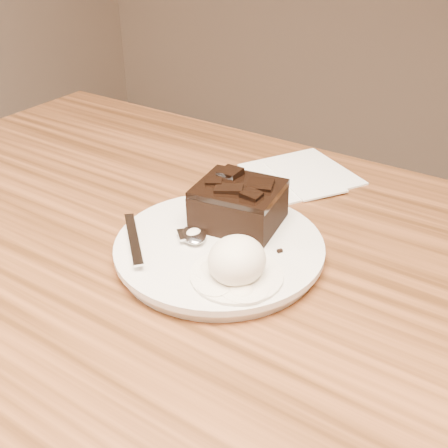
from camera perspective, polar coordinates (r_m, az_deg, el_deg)
The scene contains 9 objects.
plate at distance 0.63m, azimuth -0.50°, elevation -2.72°, with size 0.24×0.24×0.02m, color silver.
brownie at distance 0.65m, azimuth 1.55°, elevation 1.82°, with size 0.10×0.08×0.05m, color black.
ice_cream_scoop at distance 0.56m, azimuth 1.37°, elevation -3.84°, with size 0.06×0.06×0.05m, color #F6E7CD.
melt_puddle at distance 0.57m, azimuth 1.34°, elevation -5.45°, with size 0.10×0.10×0.00m, color white.
spoon at distance 0.63m, azimuth -3.22°, elevation -1.27°, with size 0.03×0.17×0.01m, color silver, non-canonical shape.
napkin at distance 0.83m, azimuth 8.12°, elevation 5.31°, with size 0.14×0.14×0.01m, color white.
crumb_a at distance 0.60m, azimuth 2.50°, elevation -3.65°, with size 0.01×0.01×0.00m, color black.
crumb_b at distance 0.63m, azimuth 2.42°, elevation -1.91°, with size 0.01×0.01×0.00m, color black.
crumb_c at distance 0.61m, azimuth 5.90°, elevation -2.85°, with size 0.01×0.00×0.00m, color black.
Camera 1 is at (0.30, -0.39, 1.12)m, focal length 43.37 mm.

